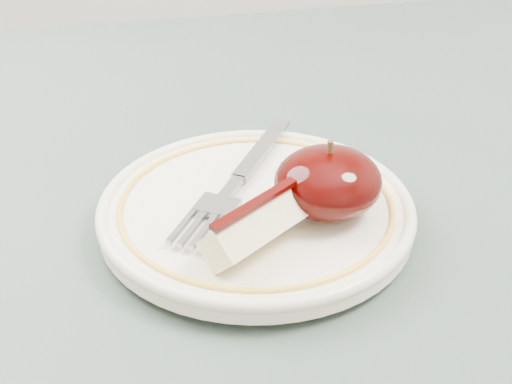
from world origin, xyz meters
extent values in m
cylinder|color=brown|center=(0.40, 0.40, 0.35)|extent=(0.05, 0.05, 0.71)
cube|color=#3F4D47|center=(0.00, 0.00, 0.73)|extent=(0.90, 0.90, 0.04)
cylinder|color=#F1E5CA|center=(-0.03, -0.01, 0.75)|extent=(0.12, 0.12, 0.01)
cylinder|color=#F1E5CA|center=(-0.03, -0.01, 0.76)|extent=(0.21, 0.21, 0.01)
torus|color=#F1E5CA|center=(-0.03, -0.01, 0.77)|extent=(0.22, 0.22, 0.01)
torus|color=gold|center=(-0.03, -0.01, 0.77)|extent=(0.19, 0.19, 0.00)
ellipsoid|color=black|center=(0.01, -0.03, 0.79)|extent=(0.07, 0.07, 0.04)
cylinder|color=#472D19|center=(0.01, -0.03, 0.82)|extent=(0.00, 0.00, 0.01)
cube|color=#FFEDBB|center=(-0.04, -0.06, 0.78)|extent=(0.08, 0.07, 0.03)
cube|color=#310201|center=(-0.04, -0.06, 0.80)|extent=(0.06, 0.05, 0.00)
cube|color=gray|center=(-0.01, 0.06, 0.77)|extent=(0.06, 0.09, 0.00)
cube|color=gray|center=(-0.04, 0.01, 0.77)|extent=(0.02, 0.03, 0.00)
cube|color=gray|center=(-0.06, -0.01, 0.77)|extent=(0.03, 0.03, 0.00)
cube|color=gray|center=(-0.06, -0.05, 0.77)|extent=(0.02, 0.03, 0.00)
cube|color=gray|center=(-0.07, -0.04, 0.77)|extent=(0.02, 0.03, 0.00)
cube|color=gray|center=(-0.08, -0.04, 0.77)|extent=(0.02, 0.03, 0.00)
cube|color=gray|center=(-0.08, -0.03, 0.77)|extent=(0.02, 0.03, 0.00)
camera|label=1|loc=(-0.12, -0.41, 1.03)|focal=50.00mm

